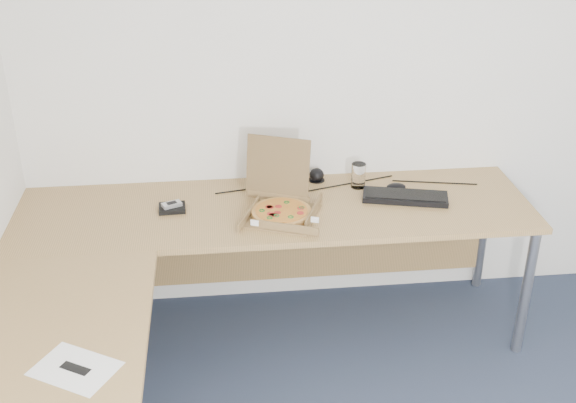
{
  "coord_description": "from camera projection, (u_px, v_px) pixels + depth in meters",
  "views": [
    {
      "loc": [
        -0.77,
        -1.69,
        2.35
      ],
      "look_at": [
        -0.45,
        1.28,
        0.82
      ],
      "focal_mm": 44.98,
      "sensor_mm": 36.0,
      "label": 1
    }
  ],
  "objects": [
    {
      "name": "desk",
      "position": [
        209.0,
        263.0,
        3.1
      ],
      "size": [
        2.5,
        2.2,
        0.73
      ],
      "color": "#AB844B",
      "rests_on": "ground"
    },
    {
      "name": "paper_sheet",
      "position": [
        75.0,
        369.0,
        2.44
      ],
      "size": [
        0.33,
        0.31,
        0.0
      ],
      "primitive_type": "cube",
      "rotation": [
        0.0,
        0.0,
        -0.53
      ],
      "color": "white",
      "rests_on": "desk"
    },
    {
      "name": "dome_speaker",
      "position": [
        317.0,
        174.0,
        3.75
      ],
      "size": [
        0.09,
        0.09,
        0.07
      ],
      "primitive_type": "ellipsoid",
      "color": "black",
      "rests_on": "desk"
    },
    {
      "name": "wallet",
      "position": [
        172.0,
        208.0,
        3.47
      ],
      "size": [
        0.13,
        0.11,
        0.02
      ],
      "primitive_type": "cube",
      "rotation": [
        0.0,
        0.0,
        0.04
      ],
      "color": "black",
      "rests_on": "desk"
    },
    {
      "name": "mouse",
      "position": [
        396.0,
        187.0,
        3.66
      ],
      "size": [
        0.11,
        0.09,
        0.04
      ],
      "primitive_type": "ellipsoid",
      "rotation": [
        0.0,
        0.0,
        0.25
      ],
      "color": "black",
      "rests_on": "desk"
    },
    {
      "name": "pizza_box",
      "position": [
        281.0,
        207.0,
        3.41
      ],
      "size": [
        0.32,
        0.37,
        0.32
      ],
      "rotation": [
        0.0,
        0.0,
        -0.38
      ],
      "color": "olive",
      "rests_on": "desk"
    },
    {
      "name": "drinking_glass",
      "position": [
        358.0,
        176.0,
        3.67
      ],
      "size": [
        0.07,
        0.07,
        0.13
      ],
      "primitive_type": "cylinder",
      "color": "white",
      "rests_on": "desk"
    },
    {
      "name": "room_shell",
      "position": [
        491.0,
        263.0,
        2.07
      ],
      "size": [
        3.5,
        3.5,
        2.5
      ],
      "primitive_type": null,
      "color": "white",
      "rests_on": "ground"
    },
    {
      "name": "cable_bundle",
      "position": [
        341.0,
        185.0,
        3.71
      ],
      "size": [
        0.65,
        0.13,
        0.01
      ],
      "primitive_type": null,
      "rotation": [
        0.0,
        0.0,
        0.14
      ],
      "color": "black",
      "rests_on": "desk"
    },
    {
      "name": "phone",
      "position": [
        172.0,
        205.0,
        3.46
      ],
      "size": [
        0.1,
        0.08,
        0.02
      ],
      "primitive_type": "cube",
      "rotation": [
        0.0,
        0.0,
        0.4
      ],
      "color": "#B2B5BA",
      "rests_on": "wallet"
    },
    {
      "name": "keyboard",
      "position": [
        405.0,
        197.0,
        3.57
      ],
      "size": [
        0.44,
        0.25,
        0.03
      ],
      "primitive_type": "cube",
      "rotation": [
        0.0,
        0.0,
        -0.25
      ],
      "color": "black",
      "rests_on": "desk"
    }
  ]
}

